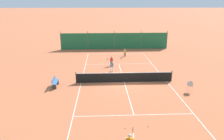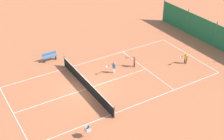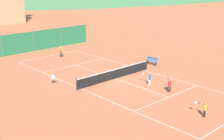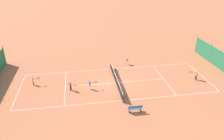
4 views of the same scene
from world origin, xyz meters
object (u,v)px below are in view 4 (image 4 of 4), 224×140
Objects in this scene: tennis_ball_alley_left at (89,97)px; tennis_ball_by_net_left at (79,100)px; tennis_ball_alley_right at (177,81)px; ball_hopper at (127,60)px; courtside_bench at (135,108)px; player_near_baseline at (71,86)px; tennis_ball_by_net_right at (197,93)px; tennis_ball_far_corner at (148,66)px; tennis_net at (116,79)px; tennis_ball_mid_court at (80,86)px; player_far_service at (33,80)px; player_far_baseline at (196,74)px; player_near_service at (90,84)px; tennis_ball_service_box at (189,76)px; tennis_ball_near_corner at (172,76)px.

tennis_ball_alley_left is 1.19m from tennis_ball_by_net_left.
tennis_ball_alley_right and tennis_ball_by_net_left have the same top height.
courtside_bench is (11.65, -1.80, -0.21)m from ball_hopper.
tennis_ball_alley_left is (1.93, 1.96, -0.64)m from player_near_baseline.
tennis_ball_by_net_left is at bearing -92.91° from tennis_ball_by_net_right.
tennis_ball_far_corner is (-5.00, 11.15, -0.64)m from player_near_baseline.
tennis_net reaches higher than tennis_ball_mid_court.
player_far_service is 0.86× the size of player_far_baseline.
player_near_service is 8.72m from ball_hopper.
tennis_ball_alley_right and tennis_ball_mid_court have the same top height.
tennis_ball_by_net_left is at bearing -78.77° from tennis_ball_alley_right.
ball_hopper is (-4.16, 12.93, 0.01)m from player_far_service.
tennis_ball_alley_left is 5.70m from courtside_bench.
tennis_ball_alley_right is 13.06m from tennis_ball_by_net_left.
ball_hopper is (-6.14, -7.85, -0.09)m from player_far_baseline.
courtside_bench is (3.43, 4.53, 0.42)m from tennis_ball_alley_left.
player_far_baseline reaches higher than tennis_net.
tennis_ball_service_box and tennis_ball_alley_right have the same top height.
tennis_ball_mid_court is at bearing -105.74° from tennis_ball_by_net_right.
courtside_bench is at bearing -52.06° from tennis_ball_alley_right.
tennis_ball_far_corner is at bearing 112.62° from tennis_ball_mid_court.
tennis_ball_far_corner is (-2.87, 15.80, -0.62)m from player_far_service.
tennis_ball_alley_left is at bearing -52.99° from tennis_ball_far_corner.
tennis_ball_alley_right is 12.58m from tennis_ball_mid_court.
tennis_net is 139.09× the size of tennis_ball_alley_right.
player_far_baseline is 0.86× the size of courtside_bench.
player_near_baseline is 17.50× the size of tennis_ball_alley_left.
player_near_baseline is 13.66m from tennis_ball_near_corner.
tennis_ball_far_corner is 10.91m from tennis_ball_mid_court.
player_near_baseline is 1.30× the size of ball_hopper.
tennis_ball_by_net_left is at bearing -70.78° from tennis_ball_alley_left.
ball_hopper reaches higher than tennis_ball_alley_left.
tennis_ball_by_net_right is at bearing 76.46° from player_near_service.
tennis_ball_by_net_left is (3.30, -4.82, -0.47)m from tennis_net.
tennis_ball_by_net_right is at bearing 75.05° from player_far_service.
tennis_net is 5.75m from player_near_baseline.
tennis_ball_service_box is at bearing 95.08° from player_near_service.
player_far_baseline reaches higher than ball_hopper.
tennis_ball_mid_court is at bearing -162.20° from tennis_ball_alley_left.
player_near_baseline is 1.05× the size of player_far_service.
courtside_bench reaches higher than tennis_ball_near_corner.
player_far_service is at bearing -92.75° from tennis_ball_service_box.
player_far_service is 20.41m from tennis_ball_service_box.
tennis_ball_alley_right is at bearing 127.94° from courtside_bench.
ball_hopper reaches higher than courtside_bench.
tennis_net is 7.14× the size of player_far_baseline.
tennis_net is at bearing -89.03° from tennis_ball_service_box.
player_far_service reaches higher than tennis_ball_far_corner.
tennis_ball_alley_right and tennis_ball_near_corner have the same top height.
player_near_baseline reaches higher than tennis_ball_mid_court.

